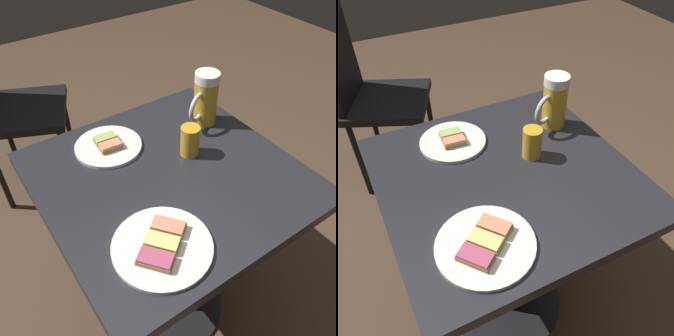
% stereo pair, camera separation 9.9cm
% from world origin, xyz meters
% --- Properties ---
extents(ground_plane, '(6.00, 6.00, 0.00)m').
position_xyz_m(ground_plane, '(0.00, 0.00, 0.00)').
color(ground_plane, '#4C3828').
extents(cafe_table, '(0.69, 0.69, 0.72)m').
position_xyz_m(cafe_table, '(0.00, 0.00, 0.55)').
color(cafe_table, black).
rests_on(cafe_table, ground_plane).
extents(plate_near, '(0.23, 0.23, 0.03)m').
position_xyz_m(plate_near, '(-0.15, -0.20, 0.73)').
color(plate_near, white).
rests_on(plate_near, cafe_table).
extents(plate_far, '(0.20, 0.20, 0.03)m').
position_xyz_m(plate_far, '(-0.08, 0.20, 0.72)').
color(plate_far, white).
rests_on(plate_far, cafe_table).
extents(beer_mug, '(0.13, 0.08, 0.18)m').
position_xyz_m(beer_mug, '(0.24, 0.14, 0.80)').
color(beer_mug, gold).
rests_on(beer_mug, cafe_table).
extents(beer_glass_small, '(0.06, 0.06, 0.09)m').
position_xyz_m(beer_glass_small, '(0.10, 0.04, 0.76)').
color(beer_glass_small, gold).
rests_on(beer_glass_small, cafe_table).
extents(cafe_chair, '(0.50, 0.50, 0.94)m').
position_xyz_m(cafe_chair, '(-0.22, 0.99, 0.54)').
color(cafe_chair, black).
rests_on(cafe_chair, ground_plane).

